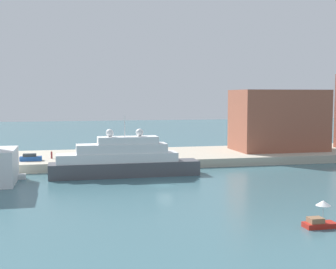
{
  "coord_description": "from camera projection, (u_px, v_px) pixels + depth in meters",
  "views": [
    {
      "loc": [
        -15.78,
        -72.97,
        14.47
      ],
      "look_at": [
        1.91,
        6.0,
        7.73
      ],
      "focal_mm": 49.66,
      "sensor_mm": 36.0,
      "label": 1
    }
  ],
  "objects": [
    {
      "name": "ground",
      "position": [
        165.0,
        185.0,
        75.59
      ],
      "size": [
        400.0,
        400.0,
        0.0
      ],
      "primitive_type": "plane",
      "color": "#3D6670"
    },
    {
      "name": "quay_dock",
      "position": [
        138.0,
        158.0,
        102.3
      ],
      "size": [
        110.0,
        23.08,
        1.73
      ],
      "primitive_type": "cube",
      "color": "#B7AD99",
      "rests_on": "ground"
    },
    {
      "name": "large_yacht",
      "position": [
        123.0,
        160.0,
        83.58
      ],
      "size": [
        26.9,
        4.75,
        10.96
      ],
      "color": "#4C4C51",
      "rests_on": "ground"
    },
    {
      "name": "small_motorboat",
      "position": [
        320.0,
        218.0,
        51.06
      ],
      "size": [
        3.57,
        1.68,
        3.02
      ],
      "color": "#B22319",
      "rests_on": "ground"
    },
    {
      "name": "work_barge",
      "position": [
        7.0,
        177.0,
        80.44
      ],
      "size": [
        6.38,
        1.44,
        0.86
      ],
      "primitive_type": "cube",
      "color": "silver",
      "rests_on": "ground"
    },
    {
      "name": "harbor_building",
      "position": [
        278.0,
        120.0,
        108.95
      ],
      "size": [
        20.65,
        12.34,
        14.13
      ],
      "primitive_type": "cube",
      "color": "#93513D",
      "rests_on": "quay_dock"
    },
    {
      "name": "parked_car",
      "position": [
        31.0,
        158.0,
        91.23
      ],
      "size": [
        4.23,
        1.63,
        1.42
      ],
      "color": "#1E4C99",
      "rests_on": "quay_dock"
    },
    {
      "name": "person_figure",
      "position": [
        52.0,
        155.0,
        94.52
      ],
      "size": [
        0.36,
        0.36,
        1.59
      ],
      "color": "maroon",
      "rests_on": "quay_dock"
    },
    {
      "name": "mooring_bollard",
      "position": [
        162.0,
        158.0,
        92.64
      ],
      "size": [
        0.53,
        0.53,
        0.72
      ],
      "primitive_type": "cylinder",
      "color": "black",
      "rests_on": "quay_dock"
    }
  ]
}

